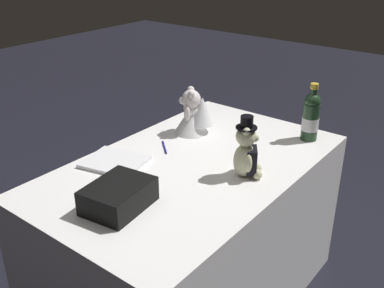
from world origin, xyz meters
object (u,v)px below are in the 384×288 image
champagne_bottle (311,116)px  signing_pen (164,147)px  teddy_bear_groom (247,153)px  guestbook (115,162)px  teddy_bear_bride (194,114)px  gift_case_black (118,196)px

champagne_bottle → signing_pen: 0.75m
teddy_bear_groom → guestbook: teddy_bear_groom is taller
champagne_bottle → guestbook: 0.99m
guestbook → champagne_bottle: bearing=-49.2°
champagne_bottle → teddy_bear_bride: bearing=119.1°
teddy_bear_groom → champagne_bottle: 0.52m
teddy_bear_groom → signing_pen: bearing=90.8°
signing_pen → guestbook: (-0.27, 0.07, 0.00)m
gift_case_black → champagne_bottle: bearing=-16.4°
teddy_bear_groom → signing_pen: teddy_bear_groom is taller
gift_case_black → signing_pen: bearing=22.4°
signing_pen → teddy_bear_groom: bearing=-89.2°
champagne_bottle → gift_case_black: size_ratio=1.05×
signing_pen → gift_case_black: size_ratio=0.40×
signing_pen → champagne_bottle: bearing=-44.2°
gift_case_black → guestbook: gift_case_black is taller
teddy_bear_bride → signing_pen: bearing=-179.5°
guestbook → gift_case_black: bearing=-144.2°
teddy_bear_groom → signing_pen: 0.47m
signing_pen → gift_case_black: gift_case_black is taller
teddy_bear_groom → champagne_bottle: bearing=-5.5°
teddy_bear_groom → guestbook: bearing=117.3°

